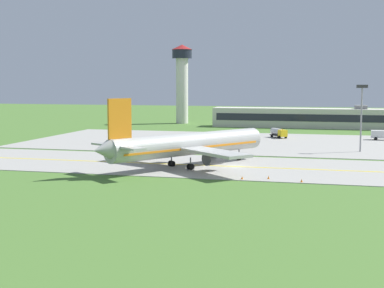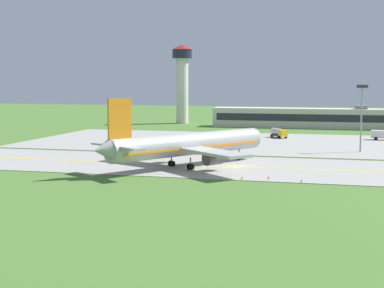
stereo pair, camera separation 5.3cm
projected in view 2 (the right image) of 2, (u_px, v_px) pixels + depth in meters
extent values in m
plane|color=#47702D|center=(234.00, 167.00, 103.32)|extent=(500.00, 500.00, 0.00)
cube|color=#9E9B93|center=(234.00, 167.00, 103.31)|extent=(240.00, 28.00, 0.10)
cube|color=#9E9B93|center=(305.00, 144.00, 141.25)|extent=(140.00, 52.00, 0.10)
cube|color=yellow|center=(234.00, 166.00, 103.31)|extent=(220.00, 0.60, 0.01)
cylinder|color=#ADADA8|center=(189.00, 144.00, 102.70)|extent=(22.24, 30.48, 4.00)
cone|color=#ADADA8|center=(257.00, 137.00, 114.74)|extent=(4.60, 4.27, 3.80)
cone|color=#ADADA8|center=(102.00, 150.00, 90.48)|extent=(4.61, 4.55, 3.40)
cube|color=orange|center=(189.00, 147.00, 102.75)|extent=(20.79, 28.26, 0.36)
cube|color=#1E232D|center=(250.00, 135.00, 113.21)|extent=(3.83, 3.39, 0.70)
cube|color=#ADADA8|center=(151.00, 144.00, 107.61)|extent=(15.59, 10.85, 0.50)
cylinder|color=#47474C|center=(166.00, 151.00, 107.60)|extent=(3.80, 4.10, 2.30)
cylinder|color=black|center=(172.00, 151.00, 108.66)|extent=(1.88, 1.38, 2.10)
cube|color=#ADADA8|center=(213.00, 152.00, 94.99)|extent=(14.38, 13.58, 0.50)
cylinder|color=#47474C|center=(213.00, 158.00, 97.95)|extent=(3.80, 4.10, 2.30)
cylinder|color=black|center=(220.00, 157.00, 99.01)|extent=(1.88, 1.38, 2.10)
cube|color=orange|center=(120.00, 119.00, 92.20)|extent=(2.78, 3.88, 6.50)
cube|color=#ADADA8|center=(108.00, 144.00, 94.93)|extent=(6.43, 4.92, 0.30)
cube|color=#ADADA8|center=(131.00, 148.00, 90.18)|extent=(6.15, 5.68, 0.30)
cylinder|color=slate|center=(239.00, 154.00, 111.61)|extent=(0.24, 0.24, 1.65)
cylinder|color=black|center=(239.00, 158.00, 111.70)|extent=(0.90, 1.11, 1.10)
cylinder|color=slate|center=(172.00, 159.00, 103.61)|extent=(0.24, 0.24, 1.65)
cylinder|color=black|center=(171.00, 164.00, 103.91)|extent=(0.90, 1.11, 1.10)
cylinder|color=black|center=(172.00, 164.00, 103.50)|extent=(0.90, 1.11, 1.10)
cylinder|color=slate|center=(190.00, 162.00, 99.76)|extent=(0.24, 0.24, 1.65)
cylinder|color=black|center=(189.00, 167.00, 100.05)|extent=(0.90, 1.11, 1.10)
cylinder|color=black|center=(192.00, 167.00, 99.64)|extent=(0.90, 1.11, 1.10)
cube|color=silver|center=(379.00, 134.00, 150.11)|extent=(4.33, 2.37, 2.00)
cylinder|color=black|center=(376.00, 138.00, 151.49)|extent=(0.92, 0.36, 0.90)
cylinder|color=black|center=(376.00, 139.00, 149.51)|extent=(0.92, 0.36, 0.90)
cube|color=yellow|center=(283.00, 133.00, 153.75)|extent=(2.68, 2.65, 1.80)
cube|color=#1E232D|center=(284.00, 132.00, 153.02)|extent=(1.53, 1.22, 0.81)
cylinder|color=silver|center=(277.00, 131.00, 156.47)|extent=(3.98, 4.43, 1.80)
cube|color=#383838|center=(277.00, 135.00, 156.58)|extent=(4.22, 4.61, 0.24)
cylinder|color=orange|center=(283.00, 130.00, 153.64)|extent=(0.20, 0.20, 0.18)
cylinder|color=black|center=(286.00, 137.00, 154.26)|extent=(0.79, 0.90, 0.90)
cylinder|color=black|center=(280.00, 137.00, 153.48)|extent=(0.79, 0.90, 0.90)
cylinder|color=black|center=(279.00, 136.00, 157.79)|extent=(0.79, 0.90, 0.90)
cylinder|color=black|center=(272.00, 136.00, 156.97)|extent=(0.79, 0.90, 0.90)
cube|color=beige|center=(317.00, 118.00, 189.19)|extent=(69.18, 8.22, 6.49)
cube|color=#1E232D|center=(317.00, 118.00, 185.15)|extent=(66.41, 0.10, 2.34)
cube|color=slate|center=(361.00, 107.00, 185.33)|extent=(4.00, 4.00, 1.20)
cylinder|color=silver|center=(182.00, 91.00, 209.49)|extent=(4.40, 4.40, 23.71)
cylinder|color=#1E232D|center=(182.00, 54.00, 208.02)|extent=(7.20, 7.20, 3.20)
cone|color=maroon|center=(182.00, 47.00, 207.75)|extent=(7.60, 7.60, 1.80)
cylinder|color=gray|center=(361.00, 120.00, 124.38)|extent=(0.36, 0.36, 14.00)
cube|color=#333333|center=(362.00, 86.00, 123.58)|extent=(2.40, 0.50, 0.70)
cone|color=orange|center=(268.00, 178.00, 90.17)|extent=(0.44, 0.44, 0.60)
cone|color=orange|center=(302.00, 181.00, 87.28)|extent=(0.44, 0.44, 0.60)
cone|color=orange|center=(242.00, 178.00, 89.89)|extent=(0.44, 0.44, 0.60)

